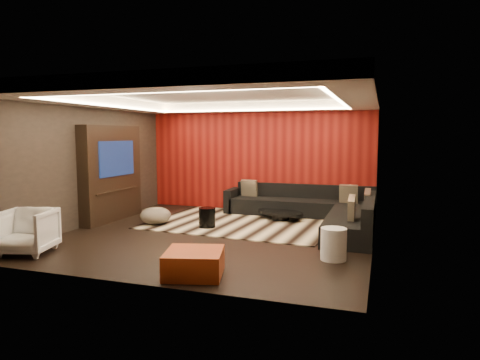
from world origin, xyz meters
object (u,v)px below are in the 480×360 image
(drum_stool, at_px, (207,217))
(white_side_table, at_px, (334,244))
(sectional_sofa, at_px, (317,211))
(armchair, at_px, (26,232))
(coffee_table, at_px, (280,215))
(orange_ottoman, at_px, (194,263))

(drum_stool, bearing_deg, white_side_table, -28.37)
(sectional_sofa, bearing_deg, armchair, -135.50)
(white_side_table, height_order, sectional_sofa, sectional_sofa)
(sectional_sofa, bearing_deg, white_side_table, -76.70)
(coffee_table, distance_m, orange_ottoman, 4.23)
(coffee_table, xyz_separation_m, sectional_sofa, (0.85, 0.06, 0.14))
(white_side_table, bearing_deg, orange_ottoman, -142.24)
(orange_ottoman, relative_size, armchair, 0.96)
(drum_stool, height_order, white_side_table, white_side_table)
(coffee_table, bearing_deg, drum_stool, -134.92)
(white_side_table, bearing_deg, sectional_sofa, 103.30)
(coffee_table, xyz_separation_m, white_side_table, (1.53, -2.83, 0.14))
(drum_stool, bearing_deg, sectional_sofa, 32.41)
(armchair, xyz_separation_m, sectional_sofa, (4.23, 4.16, -0.11))
(white_side_table, distance_m, sectional_sofa, 2.97)
(coffee_table, relative_size, drum_stool, 2.80)
(coffee_table, distance_m, drum_stool, 1.84)
(coffee_table, xyz_separation_m, armchair, (-3.39, -4.10, 0.26))
(drum_stool, distance_m, armchair, 3.50)
(white_side_table, bearing_deg, drum_stool, 151.63)
(sectional_sofa, bearing_deg, drum_stool, -147.59)
(sectional_sofa, bearing_deg, coffee_table, -175.87)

